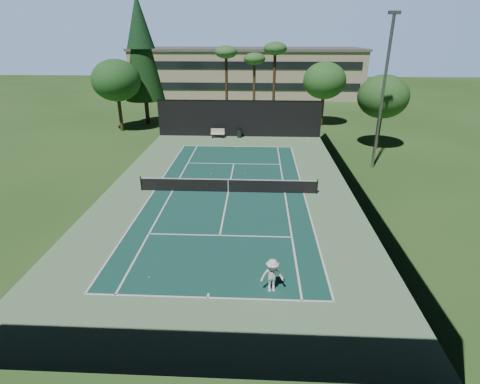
% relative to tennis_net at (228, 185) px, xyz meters
% --- Properties ---
extents(ground, '(160.00, 160.00, 0.00)m').
position_rel_tennis_net_xyz_m(ground, '(0.00, 0.00, -0.56)').
color(ground, '#2B521F').
rests_on(ground, ground).
extents(apron_slab, '(18.00, 32.00, 0.01)m').
position_rel_tennis_net_xyz_m(apron_slab, '(0.00, 0.00, -0.55)').
color(apron_slab, '#638A60').
rests_on(apron_slab, ground).
extents(court_surface, '(10.97, 23.77, 0.01)m').
position_rel_tennis_net_xyz_m(court_surface, '(0.00, 0.00, -0.55)').
color(court_surface, '#16483F').
rests_on(court_surface, ground).
extents(court_lines, '(11.07, 23.87, 0.01)m').
position_rel_tennis_net_xyz_m(court_lines, '(0.00, 0.00, -0.54)').
color(court_lines, white).
rests_on(court_lines, ground).
extents(tennis_net, '(12.90, 0.10, 1.10)m').
position_rel_tennis_net_xyz_m(tennis_net, '(0.00, 0.00, 0.00)').
color(tennis_net, black).
rests_on(tennis_net, ground).
extents(fence, '(18.04, 32.05, 4.03)m').
position_rel_tennis_net_xyz_m(fence, '(0.00, 0.06, 1.45)').
color(fence, black).
rests_on(fence, ground).
extents(player, '(1.11, 0.71, 1.62)m').
position_rel_tennis_net_xyz_m(player, '(2.82, -11.22, 0.25)').
color(player, white).
rests_on(player, ground).
extents(tennis_ball_a, '(0.07, 0.07, 0.07)m').
position_rel_tennis_net_xyz_m(tennis_ball_a, '(-2.95, -10.55, -0.52)').
color(tennis_ball_a, '#CEDA31').
rests_on(tennis_ball_a, ground).
extents(tennis_ball_b, '(0.07, 0.07, 0.07)m').
position_rel_tennis_net_xyz_m(tennis_ball_b, '(-1.69, 3.67, -0.52)').
color(tennis_ball_b, '#C3E133').
rests_on(tennis_ball_b, ground).
extents(tennis_ball_c, '(0.06, 0.06, 0.06)m').
position_rel_tennis_net_xyz_m(tennis_ball_c, '(1.11, 3.92, -0.53)').
color(tennis_ball_c, '#ACCB2E').
rests_on(tennis_ball_c, ground).
extents(tennis_ball_d, '(0.07, 0.07, 0.07)m').
position_rel_tennis_net_xyz_m(tennis_ball_d, '(-6.79, 4.46, -0.52)').
color(tennis_ball_d, '#C4DF32').
rests_on(tennis_ball_d, ground).
extents(park_bench, '(1.50, 0.45, 1.02)m').
position_rel_tennis_net_xyz_m(park_bench, '(-2.34, 15.32, -0.01)').
color(park_bench, beige).
rests_on(park_bench, ground).
extents(trash_bin, '(0.56, 0.56, 0.95)m').
position_rel_tennis_net_xyz_m(trash_bin, '(0.07, 15.51, -0.08)').
color(trash_bin, black).
rests_on(trash_bin, ground).
extents(pine_tree, '(4.80, 4.80, 15.00)m').
position_rel_tennis_net_xyz_m(pine_tree, '(-12.00, 22.00, 9.00)').
color(pine_tree, '#3F291B').
rests_on(pine_tree, ground).
extents(palm_a, '(2.80, 2.80, 9.32)m').
position_rel_tennis_net_xyz_m(palm_a, '(-2.00, 24.00, 7.63)').
color(palm_a, '#402A1B').
rests_on(palm_a, ground).
extents(palm_b, '(2.80, 2.80, 8.42)m').
position_rel_tennis_net_xyz_m(palm_b, '(1.50, 26.00, 6.80)').
color(palm_b, '#4F3622').
rests_on(palm_b, ground).
extents(palm_c, '(2.80, 2.80, 9.77)m').
position_rel_tennis_net_xyz_m(palm_c, '(4.00, 23.00, 8.05)').
color(palm_c, '#432C1D').
rests_on(palm_c, ground).
extents(decid_tree_a, '(5.12, 5.12, 7.62)m').
position_rel_tennis_net_xyz_m(decid_tree_a, '(10.00, 22.00, 4.86)').
color(decid_tree_a, '#472E1E').
rests_on(decid_tree_a, ground).
extents(decid_tree_b, '(4.80, 4.80, 7.14)m').
position_rel_tennis_net_xyz_m(decid_tree_b, '(14.00, 12.00, 4.52)').
color(decid_tree_b, '#3F2C1B').
rests_on(decid_tree_b, ground).
extents(decid_tree_c, '(5.44, 5.44, 8.09)m').
position_rel_tennis_net_xyz_m(decid_tree_c, '(-14.00, 18.00, 5.21)').
color(decid_tree_c, '#4C3720').
rests_on(decid_tree_c, ground).
extents(campus_building, '(40.50, 12.50, 8.30)m').
position_rel_tennis_net_xyz_m(campus_building, '(0.00, 45.98, 3.65)').
color(campus_building, '#B4A68B').
rests_on(campus_building, ground).
extents(light_pole, '(0.90, 0.25, 12.22)m').
position_rel_tennis_net_xyz_m(light_pole, '(12.00, 6.00, 5.90)').
color(light_pole, gray).
rests_on(light_pole, ground).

